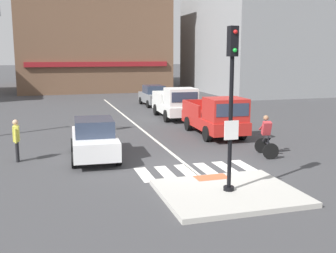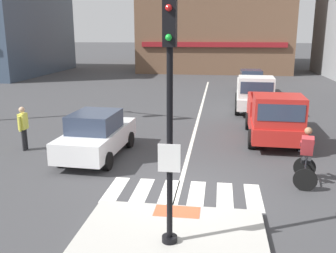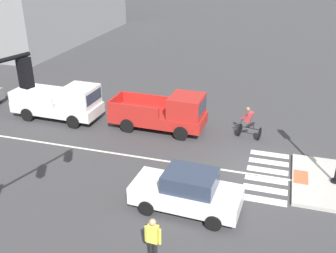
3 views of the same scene
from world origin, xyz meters
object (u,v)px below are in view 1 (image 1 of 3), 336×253
signal_pole (231,94)px  car_white_westbound_near (94,139)px  pickup_truck_red_eastbound_mid (217,117)px  cyclist (266,135)px  pedestrian_at_curb_left (16,137)px  car_grey_eastbound_distant (154,96)px  pickup_truck_white_eastbound_far (176,104)px

signal_pole → car_white_westbound_near: 6.83m
car_white_westbound_near → pickup_truck_red_eastbound_mid: 7.07m
pickup_truck_red_eastbound_mid → cyclist: (0.36, -4.36, -0.11)m
signal_pole → pedestrian_at_curb_left: signal_pole is taller
car_grey_eastbound_distant → pedestrian_at_curb_left: pedestrian_at_curb_left is taller
car_grey_eastbound_distant → pickup_truck_white_eastbound_far: size_ratio=0.80×
pickup_truck_white_eastbound_far → signal_pole: bearing=-101.2°
pedestrian_at_curb_left → pickup_truck_red_eastbound_mid: bearing=14.6°
cyclist → pedestrian_at_curb_left: bearing=169.0°
signal_pole → pickup_truck_white_eastbound_far: signal_pole is taller
car_grey_eastbound_distant → car_white_westbound_near: size_ratio=0.98×
signal_pole → car_grey_eastbound_distant: signal_pole is taller
car_white_westbound_near → cyclist: size_ratio=2.49×
cyclist → pickup_truck_red_eastbound_mid: bearing=94.7°
car_white_westbound_near → cyclist: (6.85, -1.56, 0.06)m
cyclist → pickup_truck_white_eastbound_far: bearing=93.6°
pickup_truck_red_eastbound_mid → pedestrian_at_curb_left: bearing=-165.4°
pickup_truck_white_eastbound_far → pedestrian_at_curb_left: pickup_truck_white_eastbound_far is taller
car_grey_eastbound_distant → cyclist: 17.43m
pickup_truck_white_eastbound_far → pedestrian_at_curb_left: (-9.15, -8.46, 0.00)m
cyclist → car_grey_eastbound_distant: bearing=91.0°
car_grey_eastbound_distant → cyclist: cyclist is taller
signal_pole → car_grey_eastbound_distant: (3.19, 21.39, -2.22)m
signal_pole → car_white_westbound_near: size_ratio=1.14×
car_grey_eastbound_distant → pickup_truck_red_eastbound_mid: 13.07m
car_grey_eastbound_distant → car_white_westbound_near: bearing=-112.4°
signal_pole → car_white_westbound_near: signal_pole is taller
signal_pole → pickup_truck_red_eastbound_mid: (3.13, 8.32, -2.05)m
pickup_truck_white_eastbound_far → cyclist: bearing=-86.4°
signal_pole → car_grey_eastbound_distant: 21.74m
car_white_westbound_near → pickup_truck_red_eastbound_mid: size_ratio=0.81×
pickup_truck_red_eastbound_mid → pedestrian_at_curb_left: 9.76m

